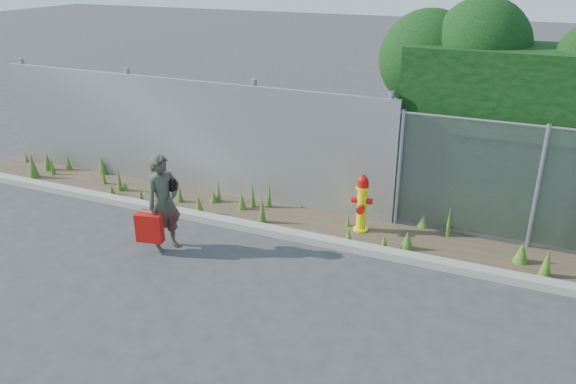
# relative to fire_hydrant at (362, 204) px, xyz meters

# --- Properties ---
(ground) EXTENTS (80.00, 80.00, 0.00)m
(ground) POSITION_rel_fire_hydrant_xyz_m (-0.57, -2.49, -0.50)
(ground) COLOR #363638
(ground) RESTS_ON ground
(curb) EXTENTS (16.00, 0.22, 0.12)m
(curb) POSITION_rel_fire_hydrant_xyz_m (-0.57, -0.69, -0.44)
(curb) COLOR gray
(curb) RESTS_ON ground
(weed_strip) EXTENTS (16.00, 1.36, 0.53)m
(weed_strip) POSITION_rel_fire_hydrant_xyz_m (-0.69, -0.01, -0.38)
(weed_strip) COLOR #453627
(weed_strip) RESTS_ON ground
(corrugated_fence) EXTENTS (8.50, 0.21, 2.30)m
(corrugated_fence) POSITION_rel_fire_hydrant_xyz_m (-3.82, 0.52, 0.60)
(corrugated_fence) COLOR #A2A4A8
(corrugated_fence) RESTS_ON ground
(fire_hydrant) EXTENTS (0.35, 0.31, 1.04)m
(fire_hydrant) POSITION_rel_fire_hydrant_xyz_m (0.00, 0.00, 0.00)
(fire_hydrant) COLOR yellow
(fire_hydrant) RESTS_ON ground
(woman) EXTENTS (0.58, 0.68, 1.57)m
(woman) POSITION_rel_fire_hydrant_xyz_m (-2.68, -1.79, 0.28)
(woman) COLOR #0E5E43
(woman) RESTS_ON ground
(red_tote_bag) EXTENTS (0.42, 0.15, 0.55)m
(red_tote_bag) POSITION_rel_fire_hydrant_xyz_m (-2.81, -2.04, -0.06)
(red_tote_bag) COLOR #B4100A
(black_shoulder_bag) EXTENTS (0.24, 0.10, 0.18)m
(black_shoulder_bag) POSITION_rel_fire_hydrant_xyz_m (-2.64, -1.65, 0.56)
(black_shoulder_bag) COLOR black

